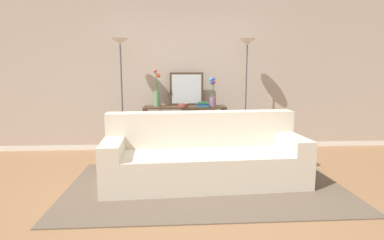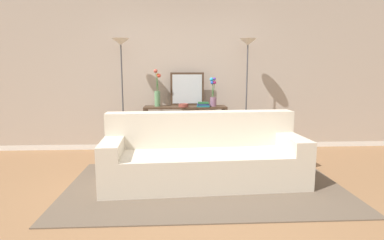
{
  "view_description": "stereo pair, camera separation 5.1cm",
  "coord_description": "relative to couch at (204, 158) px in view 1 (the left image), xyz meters",
  "views": [
    {
      "loc": [
        -0.21,
        -3.26,
        1.4
      ],
      "look_at": [
        0.08,
        1.21,
        0.7
      ],
      "focal_mm": 28.65,
      "sensor_mm": 36.0,
      "label": 1
    },
    {
      "loc": [
        -0.16,
        -3.26,
        1.4
      ],
      "look_at": [
        0.08,
        1.21,
        0.7
      ],
      "focal_mm": 28.65,
      "sensor_mm": 36.0,
      "label": 2
    }
  ],
  "objects": [
    {
      "name": "back_wall",
      "position": [
        -0.19,
        1.83,
        1.05
      ],
      "size": [
        12.0,
        0.15,
        2.74
      ],
      "color": "white",
      "rests_on": "ground"
    },
    {
      "name": "console_table",
      "position": [
        -0.18,
        1.46,
        0.25
      ],
      "size": [
        1.41,
        0.36,
        0.82
      ],
      "color": "#473323",
      "rests_on": "ground"
    },
    {
      "name": "area_rug",
      "position": [
        0.0,
        -0.16,
        -0.31
      ],
      "size": [
        3.35,
        1.94,
        0.01
      ],
      "color": "brown",
      "rests_on": "ground"
    },
    {
      "name": "couch",
      "position": [
        0.0,
        0.0,
        0.0
      ],
      "size": [
        2.53,
        1.03,
        0.88
      ],
      "color": "beige",
      "rests_on": "ground"
    },
    {
      "name": "wall_mirror",
      "position": [
        -0.15,
        1.61,
        0.79
      ],
      "size": [
        0.59,
        0.02,
        0.57
      ],
      "color": "#473323",
      "rests_on": "console_table"
    },
    {
      "name": "floor_lamp_left",
      "position": [
        -1.23,
        1.36,
        1.21
      ],
      "size": [
        0.28,
        0.28,
        1.94
      ],
      "color": "#4C4C51",
      "rests_on": "ground"
    },
    {
      "name": "vase_short_flowers",
      "position": [
        0.29,
        1.44,
        0.69
      ],
      "size": [
        0.12,
        0.12,
        0.49
      ],
      "color": "gray",
      "rests_on": "console_table"
    },
    {
      "name": "fruit_bowl",
      "position": [
        -0.22,
        1.35,
        0.53
      ],
      "size": [
        0.17,
        0.17,
        0.06
      ],
      "color": "brown",
      "rests_on": "console_table"
    },
    {
      "name": "vase_tall_flowers",
      "position": [
        -0.66,
        1.48,
        0.74
      ],
      "size": [
        0.12,
        0.12,
        0.63
      ],
      "color": "#669E6B",
      "rests_on": "console_table"
    },
    {
      "name": "book_stack",
      "position": [
        0.12,
        1.36,
        0.54
      ],
      "size": [
        0.23,
        0.16,
        0.08
      ],
      "color": "#1E7075",
      "rests_on": "console_table"
    },
    {
      "name": "floor_lamp_right",
      "position": [
        0.85,
        1.36,
        1.21
      ],
      "size": [
        0.28,
        0.28,
        1.94
      ],
      "color": "#4C4C51",
      "rests_on": "ground"
    },
    {
      "name": "ground_plane",
      "position": [
        -0.19,
        -0.51,
        -0.32
      ],
      "size": [
        16.0,
        16.0,
        0.02
      ],
      "primitive_type": "cube",
      "color": "#936B47"
    },
    {
      "name": "book_row_under_console",
      "position": [
        -0.65,
        1.46,
        -0.25
      ],
      "size": [
        0.25,
        0.18,
        0.13
      ],
      "color": "tan",
      "rests_on": "ground"
    }
  ]
}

